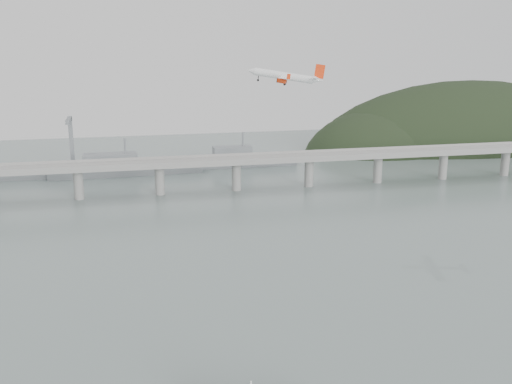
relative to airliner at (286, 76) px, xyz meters
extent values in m
plane|color=slate|center=(-18.77, -78.64, -81.11)|extent=(900.00, 900.00, 0.00)
cube|color=gray|center=(-18.77, 121.36, -61.11)|extent=(800.00, 22.00, 2.20)
cube|color=gray|center=(-18.77, 110.86, -59.11)|extent=(800.00, 0.60, 1.80)
cube|color=gray|center=(-18.77, 131.86, -59.11)|extent=(800.00, 0.60, 1.80)
cylinder|color=gray|center=(-98.77, 121.36, -71.61)|extent=(6.00, 6.00, 21.00)
cylinder|color=gray|center=(-48.77, 121.36, -71.61)|extent=(6.00, 6.00, 21.00)
cylinder|color=gray|center=(1.23, 121.36, -71.61)|extent=(6.00, 6.00, 21.00)
cylinder|color=gray|center=(51.23, 121.36, -71.61)|extent=(6.00, 6.00, 21.00)
cylinder|color=gray|center=(101.23, 121.36, -71.61)|extent=(6.00, 6.00, 21.00)
cylinder|color=gray|center=(151.23, 121.36, -71.61)|extent=(6.00, 6.00, 21.00)
cylinder|color=gray|center=(201.23, 121.36, -71.61)|extent=(6.00, 6.00, 21.00)
ellipsoid|color=black|center=(251.23, 251.36, -99.11)|extent=(320.00, 150.00, 156.00)
ellipsoid|color=black|center=(156.23, 241.36, -93.11)|extent=(140.00, 110.00, 96.00)
cube|color=slate|center=(-68.77, 186.36, -77.11)|extent=(110.55, 21.43, 8.00)
cube|color=slate|center=(-79.77, 186.36, -69.11)|extent=(39.01, 16.73, 8.00)
cylinder|color=slate|center=(-68.77, 186.36, -61.11)|extent=(1.60, 1.60, 14.00)
cube|color=slate|center=(21.23, 196.36, -77.11)|extent=(85.00, 13.60, 8.00)
cube|color=slate|center=(12.73, 196.36, -69.11)|extent=(29.75, 11.90, 8.00)
cylinder|color=slate|center=(21.23, 196.36, -61.11)|extent=(1.60, 1.60, 14.00)
cube|color=slate|center=(-108.77, 221.36, -61.11)|extent=(3.00, 3.00, 40.00)
cube|color=slate|center=(-108.77, 211.36, -43.11)|extent=(3.00, 28.00, 3.00)
cylinder|color=white|center=(-0.79, 0.28, 0.26)|extent=(25.11, 12.62, 6.90)
cone|color=white|center=(-14.46, 4.94, 2.34)|extent=(5.01, 4.54, 3.79)
cone|color=white|center=(13.36, -4.53, -1.43)|extent=(5.68, 4.54, 3.92)
cube|color=white|center=(-0.08, -0.02, -0.77)|extent=(14.10, 30.83, 2.57)
cube|color=white|center=(12.61, -4.24, -0.67)|extent=(6.22, 11.30, 1.21)
cube|color=#F53810|center=(13.92, -4.52, 2.17)|extent=(4.84, 1.64, 6.46)
cylinder|color=#F53810|center=(0.03, 5.17, -2.10)|extent=(4.58, 3.46, 2.64)
cylinder|color=black|center=(-1.76, 5.78, -1.82)|extent=(1.27, 2.13, 2.12)
cube|color=white|center=(0.17, 5.17, -1.20)|extent=(2.37, 0.95, 1.42)
cylinder|color=#F53810|center=(-3.14, -4.33, -1.58)|extent=(4.58, 3.46, 2.64)
cylinder|color=black|center=(-4.93, -3.72, -1.31)|extent=(1.27, 2.13, 2.12)
cube|color=white|center=(-3.00, -4.33, -0.68)|extent=(2.37, 0.95, 1.42)
cylinder|color=black|center=(0.42, 2.22, -2.52)|extent=(0.74, 0.42, 2.23)
cylinder|color=black|center=(0.27, 2.22, -3.51)|extent=(1.21, 0.67, 1.15)
cylinder|color=black|center=(-1.08, -2.27, -2.27)|extent=(0.74, 0.42, 2.23)
cylinder|color=black|center=(-1.23, -2.27, -3.26)|extent=(1.21, 0.67, 1.15)
cylinder|color=black|center=(-11.43, 3.77, -0.71)|extent=(0.74, 0.42, 2.23)
cylinder|color=black|center=(-11.58, 3.77, -1.70)|extent=(1.21, 0.67, 1.15)
cube|color=#F53810|center=(6.69, 14.09, -0.75)|extent=(1.76, 0.65, 2.38)
cube|color=#F53810|center=(-3.10, -15.28, 0.85)|extent=(1.76, 0.65, 2.38)
camera|label=1|loc=(-71.92, -255.36, 15.56)|focal=42.00mm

